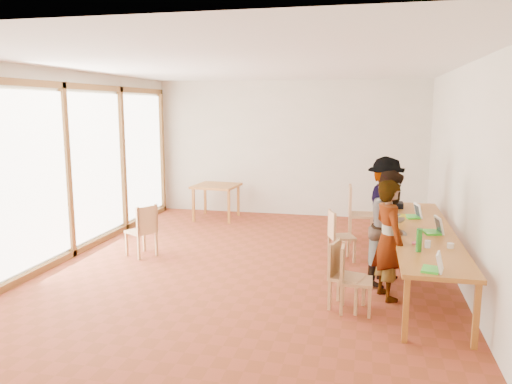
% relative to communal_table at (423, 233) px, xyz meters
% --- Properties ---
extents(ground, '(8.00, 8.00, 0.00)m').
position_rel_communal_table_xyz_m(ground, '(-2.50, 0.01, -0.70)').
color(ground, brown).
rests_on(ground, ground).
extents(wall_back, '(6.00, 0.10, 3.00)m').
position_rel_communal_table_xyz_m(wall_back, '(-2.50, 4.01, 0.80)').
color(wall_back, silver).
rests_on(wall_back, ground).
extents(wall_front, '(6.00, 0.10, 3.00)m').
position_rel_communal_table_xyz_m(wall_front, '(-2.50, -3.99, 0.80)').
color(wall_front, silver).
rests_on(wall_front, ground).
extents(wall_right, '(0.10, 8.00, 3.00)m').
position_rel_communal_table_xyz_m(wall_right, '(0.50, 0.01, 0.80)').
color(wall_right, silver).
rests_on(wall_right, ground).
extents(window_wall, '(0.10, 8.00, 3.00)m').
position_rel_communal_table_xyz_m(window_wall, '(-5.46, 0.01, 0.80)').
color(window_wall, white).
rests_on(window_wall, ground).
extents(ceiling, '(6.00, 8.00, 0.04)m').
position_rel_communal_table_xyz_m(ceiling, '(-2.50, 0.01, 2.32)').
color(ceiling, white).
rests_on(ceiling, wall_back).
extents(communal_table, '(0.80, 4.00, 0.75)m').
position_rel_communal_table_xyz_m(communal_table, '(0.00, 0.00, 0.00)').
color(communal_table, '#B46E28').
rests_on(communal_table, ground).
extents(side_table, '(0.90, 0.90, 0.75)m').
position_rel_communal_table_xyz_m(side_table, '(-3.97, 3.21, -0.03)').
color(side_table, '#B46E28').
rests_on(side_table, ground).
extents(chair_near, '(0.47, 0.47, 0.43)m').
position_rel_communal_table_xyz_m(chair_near, '(-1.05, -1.14, -0.20)').
color(chair_near, tan).
rests_on(chair_near, ground).
extents(chair_mid, '(0.38, 0.38, 0.43)m').
position_rel_communal_table_xyz_m(chair_mid, '(-0.95, -1.25, -0.21)').
color(chair_mid, tan).
rests_on(chair_mid, ground).
extents(chair_far, '(0.48, 0.48, 0.43)m').
position_rel_communal_table_xyz_m(chair_far, '(-1.22, 0.74, -0.21)').
color(chair_far, tan).
rests_on(chair_far, ground).
extents(chair_empty, '(0.50, 0.50, 0.54)m').
position_rel_communal_table_xyz_m(chair_empty, '(-0.96, 2.03, -0.08)').
color(chair_empty, tan).
rests_on(chair_empty, ground).
extents(chair_spare, '(0.55, 0.55, 0.46)m').
position_rel_communal_table_xyz_m(chair_spare, '(-4.28, 0.25, -0.18)').
color(chair_spare, tan).
rests_on(chair_spare, ground).
extents(person_near, '(0.56, 0.66, 1.53)m').
position_rel_communal_table_xyz_m(person_near, '(-0.49, -0.71, 0.06)').
color(person_near, gray).
rests_on(person_near, ground).
extents(person_mid, '(0.86, 0.94, 1.58)m').
position_rel_communal_table_xyz_m(person_mid, '(-0.44, -0.14, 0.08)').
color(person_mid, gray).
rests_on(person_mid, ground).
extents(person_far, '(0.84, 1.16, 1.62)m').
position_rel_communal_table_xyz_m(person_far, '(-0.48, 1.28, 0.11)').
color(person_far, gray).
rests_on(person_far, ground).
extents(laptop_near, '(0.25, 0.27, 0.20)m').
position_rel_communal_table_xyz_m(laptop_near, '(-0.06, -1.81, 0.10)').
color(laptop_near, '#3ED834').
rests_on(laptop_near, communal_table).
extents(laptop_mid, '(0.28, 0.31, 0.23)m').
position_rel_communal_table_xyz_m(laptop_mid, '(0.13, -0.17, 0.11)').
color(laptop_mid, '#3ED834').
rests_on(laptop_mid, communal_table).
extents(laptop_far, '(0.28, 0.30, 0.22)m').
position_rel_communal_table_xyz_m(laptop_far, '(-0.05, 0.77, 0.11)').
color(laptop_far, '#3ED834').
rests_on(laptop_far, communal_table).
extents(yellow_mug, '(0.13, 0.13, 0.10)m').
position_rel_communal_table_xyz_m(yellow_mug, '(-0.25, 0.50, 0.10)').
color(yellow_mug, yellow).
rests_on(yellow_mug, communal_table).
extents(green_bottle, '(0.07, 0.07, 0.28)m').
position_rel_communal_table_xyz_m(green_bottle, '(-0.16, -1.12, 0.19)').
color(green_bottle, '#1F6D1E').
rests_on(green_bottle, communal_table).
extents(clear_glass, '(0.07, 0.07, 0.09)m').
position_rel_communal_table_xyz_m(clear_glass, '(-0.04, -0.92, 0.09)').
color(clear_glass, silver).
rests_on(clear_glass, communal_table).
extents(condiment_cup, '(0.08, 0.08, 0.06)m').
position_rel_communal_table_xyz_m(condiment_cup, '(0.23, -0.87, 0.08)').
color(condiment_cup, white).
rests_on(condiment_cup, communal_table).
extents(pink_phone, '(0.05, 0.10, 0.01)m').
position_rel_communal_table_xyz_m(pink_phone, '(-0.18, -0.76, 0.05)').
color(pink_phone, '#D3395C').
rests_on(pink_phone, communal_table).
extents(black_pouch, '(0.16, 0.26, 0.09)m').
position_rel_communal_table_xyz_m(black_pouch, '(-0.25, 1.50, 0.09)').
color(black_pouch, black).
rests_on(black_pouch, communal_table).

